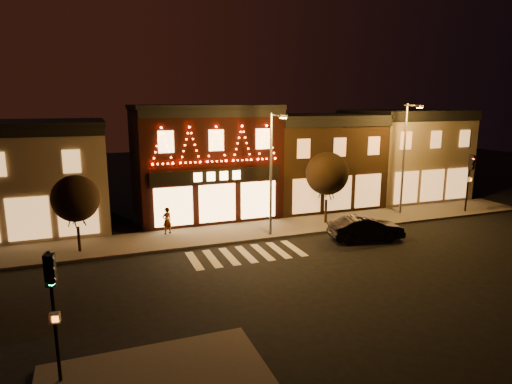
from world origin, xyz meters
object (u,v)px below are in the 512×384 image
streetlamp_mid (273,165)px  traffic_signal_near (52,293)px  dark_sedan (366,228)px  pedestrian (167,221)px

streetlamp_mid → traffic_signal_near: bearing=-131.3°
streetlamp_mid → dark_sedan: (5.29, -2.52, -3.90)m
traffic_signal_near → pedestrian: (5.57, 14.34, -2.05)m
traffic_signal_near → dark_sedan: traffic_signal_near is taller
streetlamp_mid → pedestrian: streetlamp_mid is taller
traffic_signal_near → dark_sedan: (17.06, 9.09, -2.31)m
traffic_signal_near → dark_sedan: 19.46m
dark_sedan → pedestrian: 12.63m
streetlamp_mid → dark_sedan: bearing=-21.4°
streetlamp_mid → dark_sedan: 7.04m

